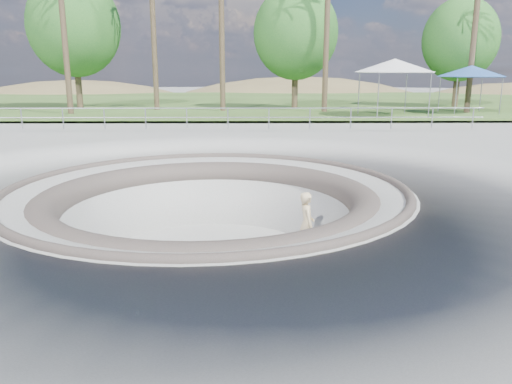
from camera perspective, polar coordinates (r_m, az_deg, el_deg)
ground at (r=12.82m, az=-5.53°, el=0.45°), size 180.00×180.00×0.00m
skate_bowl at (r=13.36m, az=-5.35°, el=-7.21°), size 14.00×14.00×4.10m
grass_strip at (r=46.53m, az=-2.03°, el=10.32°), size 180.00×36.00×0.12m
distant_hills at (r=70.37m, az=1.55°, el=5.53°), size 103.20×45.00×28.60m
safety_railing at (r=24.56m, az=-3.24°, el=8.44°), size 25.00×0.06×1.03m
skateboard at (r=13.34m, az=5.70°, el=-7.29°), size 0.79×0.38×0.08m
skater at (r=13.05m, az=5.79°, el=-3.70°), size 0.50×0.68×1.71m
canopy_white at (r=31.63m, az=15.56°, el=13.73°), size 6.58×6.58×3.36m
canopy_blue at (r=35.47m, az=23.39°, el=12.55°), size 5.93×5.93×3.00m
bushy_tree_left at (r=39.43m, az=-20.11°, el=17.39°), size 6.54×5.94×9.43m
bushy_tree_mid at (r=36.95m, az=4.57°, el=17.63°), size 5.96×5.42×8.60m
bushy_tree_right at (r=41.55m, az=22.33°, el=15.78°), size 5.59×5.08×8.06m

